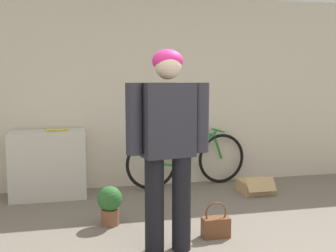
{
  "coord_description": "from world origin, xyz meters",
  "views": [
    {
      "loc": [
        -1.06,
        -2.31,
        1.48
      ],
      "look_at": [
        -0.34,
        0.86,
        1.09
      ],
      "focal_mm": 42.0,
      "sensor_mm": 36.0,
      "label": 1
    }
  ],
  "objects_px": {
    "person": "(168,137)",
    "handbag": "(216,226)",
    "banana": "(57,130)",
    "cardboard_box": "(255,186)",
    "bicycle": "(187,159)",
    "potted_plant": "(110,203)"
  },
  "relations": [
    {
      "from": "bicycle",
      "to": "cardboard_box",
      "type": "height_order",
      "value": "bicycle"
    },
    {
      "from": "cardboard_box",
      "to": "potted_plant",
      "type": "xyz_separation_m",
      "value": [
        -1.95,
        -0.76,
        0.15
      ]
    },
    {
      "from": "banana",
      "to": "handbag",
      "type": "distance_m",
      "value": 2.36
    },
    {
      "from": "handbag",
      "to": "potted_plant",
      "type": "relative_size",
      "value": 0.84
    },
    {
      "from": "bicycle",
      "to": "cardboard_box",
      "type": "xyz_separation_m",
      "value": [
        0.78,
        -0.48,
        -0.3
      ]
    },
    {
      "from": "bicycle",
      "to": "handbag",
      "type": "relative_size",
      "value": 5.16
    },
    {
      "from": "banana",
      "to": "cardboard_box",
      "type": "height_order",
      "value": "banana"
    },
    {
      "from": "person",
      "to": "potted_plant",
      "type": "height_order",
      "value": "person"
    },
    {
      "from": "person",
      "to": "potted_plant",
      "type": "relative_size",
      "value": 4.29
    },
    {
      "from": "person",
      "to": "banana",
      "type": "bearing_deg",
      "value": 107.98
    },
    {
      "from": "banana",
      "to": "handbag",
      "type": "bearing_deg",
      "value": -47.86
    },
    {
      "from": "cardboard_box",
      "to": "person",
      "type": "bearing_deg",
      "value": -135.57
    },
    {
      "from": "banana",
      "to": "handbag",
      "type": "height_order",
      "value": "banana"
    },
    {
      "from": "person",
      "to": "handbag",
      "type": "xyz_separation_m",
      "value": [
        0.5,
        0.18,
        -0.89
      ]
    },
    {
      "from": "potted_plant",
      "to": "bicycle",
      "type": "bearing_deg",
      "value": 46.94
    },
    {
      "from": "banana",
      "to": "bicycle",
      "type": "bearing_deg",
      "value": 3.77
    },
    {
      "from": "bicycle",
      "to": "cardboard_box",
      "type": "distance_m",
      "value": 0.97
    },
    {
      "from": "bicycle",
      "to": "banana",
      "type": "height_order",
      "value": "banana"
    },
    {
      "from": "bicycle",
      "to": "person",
      "type": "bearing_deg",
      "value": -116.68
    },
    {
      "from": "banana",
      "to": "cardboard_box",
      "type": "distance_m",
      "value": 2.65
    },
    {
      "from": "person",
      "to": "handbag",
      "type": "relative_size",
      "value": 5.1
    },
    {
      "from": "banana",
      "to": "cardboard_box",
      "type": "xyz_separation_m",
      "value": [
        2.5,
        -0.37,
        -0.77
      ]
    }
  ]
}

